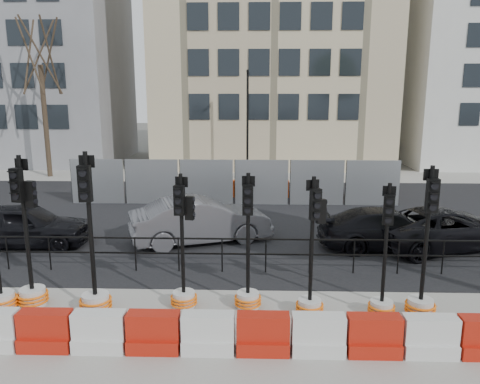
{
  "coord_description": "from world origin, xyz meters",
  "views": [
    {
      "loc": [
        0.85,
        -10.94,
        4.96
      ],
      "look_at": [
        0.44,
        3.0,
        1.89
      ],
      "focal_mm": 35.0,
      "sensor_mm": 36.0,
      "label": 1
    }
  ],
  "objects_px": {
    "traffic_signal_d": "(184,277)",
    "traffic_signal_h": "(422,287)",
    "car_c": "(388,229)",
    "car_a": "(24,225)"
  },
  "relations": [
    {
      "from": "traffic_signal_h",
      "to": "car_a",
      "type": "bearing_deg",
      "value": 159.38
    },
    {
      "from": "car_a",
      "to": "traffic_signal_h",
      "type": "bearing_deg",
      "value": -115.02
    },
    {
      "from": "car_a",
      "to": "car_c",
      "type": "height_order",
      "value": "car_a"
    },
    {
      "from": "traffic_signal_h",
      "to": "car_c",
      "type": "distance_m",
      "value": 4.65
    },
    {
      "from": "traffic_signal_h",
      "to": "car_c",
      "type": "relative_size",
      "value": 0.76
    },
    {
      "from": "traffic_signal_d",
      "to": "traffic_signal_h",
      "type": "xyz_separation_m",
      "value": [
        5.33,
        -0.28,
        -0.05
      ]
    },
    {
      "from": "traffic_signal_d",
      "to": "car_c",
      "type": "bearing_deg",
      "value": 47.5
    },
    {
      "from": "traffic_signal_d",
      "to": "car_a",
      "type": "distance_m",
      "value": 7.13
    },
    {
      "from": "traffic_signal_d",
      "to": "car_a",
      "type": "relative_size",
      "value": 0.75
    },
    {
      "from": "traffic_signal_h",
      "to": "car_a",
      "type": "xyz_separation_m",
      "value": [
        -11.08,
        4.49,
        -0.0
      ]
    }
  ]
}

